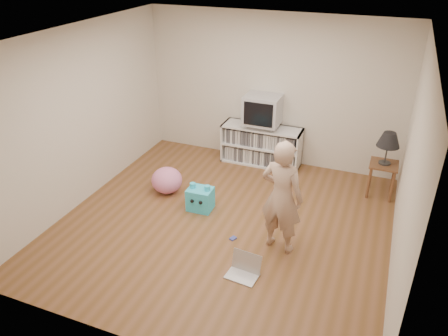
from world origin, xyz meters
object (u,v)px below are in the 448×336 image
table_lamp (389,140)px  laptop (244,269)px  crt_tv (263,110)px  person (282,197)px  dvd_deck (262,125)px  media_unit (262,145)px  side_table (383,171)px  plush_blue (200,199)px  plush_pink (167,180)px

table_lamp → laptop: 3.02m
crt_tv → person: 2.45m
dvd_deck → media_unit: bearing=90.0°
media_unit → person: 2.49m
dvd_deck → side_table: 2.14m
crt_tv → laptop: (0.71, -2.91, -0.95)m
plush_blue → plush_pink: bearing=157.3°
side_table → dvd_deck: bearing=169.9°
crt_tv → plush_blue: bearing=-102.0°
plush_blue → person: bearing=-20.5°
crt_tv → plush_pink: size_ratio=1.23×
person → media_unit: bearing=-55.9°
media_unit → table_lamp: (2.08, -0.39, 0.59)m
person → laptop: size_ratio=3.81×
dvd_deck → plush_pink: bearing=-125.3°
crt_tv → dvd_deck: bearing=90.0°
media_unit → crt_tv: size_ratio=2.33×
crt_tv → laptop: crt_tv is taller
plush_pink → side_table: bearing=20.1°
table_lamp → plush_pink: 3.45m
dvd_deck → person: bearing=-67.1°
media_unit → plush_pink: bearing=-125.0°
dvd_deck → person: size_ratio=0.29×
media_unit → dvd_deck: dvd_deck is taller
dvd_deck → laptop: bearing=-76.4°
plush_pink → dvd_deck: bearing=54.7°
crt_tv → plush_pink: 2.04m
table_lamp → dvd_deck: bearing=169.9°
side_table → person: 2.22m
media_unit → table_lamp: bearing=-10.5°
media_unit → dvd_deck: bearing=-90.0°
table_lamp → plush_blue: bearing=-149.9°
table_lamp → person: bearing=-121.0°
table_lamp → plush_pink: (-3.16, -1.16, -0.73)m
crt_tv → person: (0.95, -2.24, -0.26)m
side_table → laptop: (-1.37, -2.54, -0.35)m
media_unit → side_table: (2.08, -0.39, 0.07)m
side_table → media_unit: bearing=169.5°
media_unit → plush_blue: media_unit is taller
table_lamp → laptop: size_ratio=1.28×
dvd_deck → plush_blue: bearing=-102.0°
media_unit → plush_blue: size_ratio=3.33×
side_table → plush_blue: size_ratio=1.31×
dvd_deck → crt_tv: (0.00, -0.00, 0.29)m
dvd_deck → laptop: 3.07m
laptop → plush_blue: 1.56m
crt_tv → table_lamp: size_ratio=1.17×
plush_blue → media_unit: bearing=76.3°
table_lamp → laptop: (-1.37, -2.54, -0.87)m
media_unit → crt_tv: 0.67m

